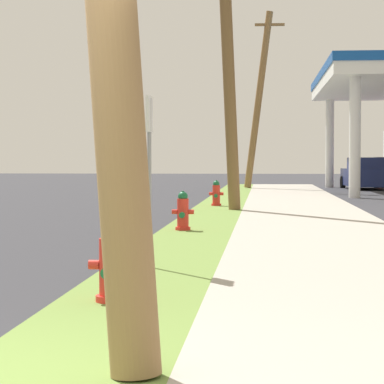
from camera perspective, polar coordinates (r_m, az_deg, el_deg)
name	(u,v)px	position (r m, az deg, el deg)	size (l,w,h in m)	color
fire_hydrant_nearest	(111,267)	(7.63, -5.78, -5.34)	(0.42, 0.38, 0.74)	red
fire_hydrant_second	(183,213)	(15.29, -0.65, -1.50)	(0.42, 0.38, 0.74)	red
fire_hydrant_third	(216,195)	(23.42, 1.73, -0.18)	(0.42, 0.37, 0.74)	red
utility_pole_midground	(226,19)	(21.71, 2.45, 12.16)	(1.24, 1.09, 9.94)	brown
utility_pole_background	(259,98)	(38.38, 4.76, 6.65)	(1.89, 0.37, 8.35)	olive
street_sign_post	(149,146)	(9.97, -3.04, 3.31)	(0.05, 0.36, 2.12)	gray
car_navy_by_far_pump	(366,175)	(40.77, 12.21, 1.21)	(2.14, 4.59, 1.57)	navy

